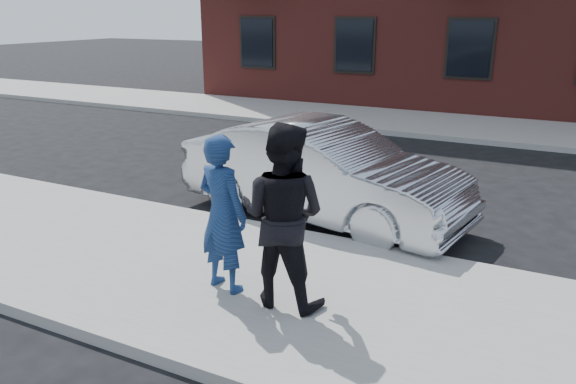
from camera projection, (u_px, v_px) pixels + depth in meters
The scene contains 8 objects.
ground at pixel (267, 285), 7.15m from camera, with size 100.00×100.00×0.00m, color black.
near_sidewalk at pixel (257, 288), 6.91m from camera, with size 50.00×3.50×0.15m, color gray.
near_curb at pixel (316, 238), 8.44m from camera, with size 50.00×0.10×0.15m, color #999691.
far_sidewalk at pixel (449, 126), 16.68m from camera, with size 50.00×3.50×0.15m, color gray.
far_curb at pixel (435, 137), 15.15m from camera, with size 50.00×0.10×0.15m, color #999691.
silver_sedan at pixel (322, 172), 9.23m from camera, with size 1.71×4.90×1.61m, color #B7BABF.
man_hoodie at pixel (223, 214), 6.49m from camera, with size 0.77×0.59×1.89m.
man_peacoat at pixel (283, 216), 6.14m from camera, with size 1.04×0.83×2.09m.
Camera 1 is at (3.14, -5.62, 3.34)m, focal length 35.00 mm.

